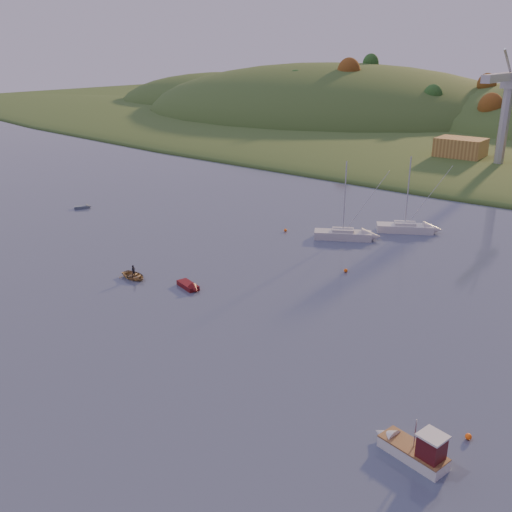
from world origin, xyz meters
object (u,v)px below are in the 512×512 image
Objects in this scene: fishing_boat at (409,446)px; sailboat_near at (343,234)px; red_tender at (191,287)px; grey_dinghy at (85,207)px; canoe at (134,276)px; sailboat_far at (405,227)px.

sailboat_near reaches higher than fishing_boat.
red_tender is 44.28m from grey_dinghy.
fishing_boat reaches higher than canoe.
sailboat_far is 39.21m from red_tender.
sailboat_far is at bearing 26.82° from sailboat_near.
sailboat_far is (-22.42, 49.92, -0.05)m from fishing_boat.
grey_dinghy is at bearing 176.55° from red_tender.
red_tender is at bearing -7.53° from fishing_boat.
fishing_boat is 1.94× the size of grey_dinghy.
fishing_boat is 0.51× the size of sailboat_near.
sailboat_far is at bearing -22.49° from canoe.
fishing_boat is 42.85m from canoe.
sailboat_far is 2.88× the size of red_tender.
grey_dinghy is (-46.40, -13.21, -0.54)m from sailboat_near.
red_tender is at bearing -76.69° from grey_dinghy.
sailboat_near is at bearing 97.13° from red_tender.
canoe is at bearing -1.34° from fishing_boat.
sailboat_far reaches higher than red_tender.
sailboat_near reaches higher than grey_dinghy.
sailboat_far reaches higher than sailboat_near.
red_tender is at bearing -135.97° from sailboat_far.
sailboat_far is 57.03m from grey_dinghy.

